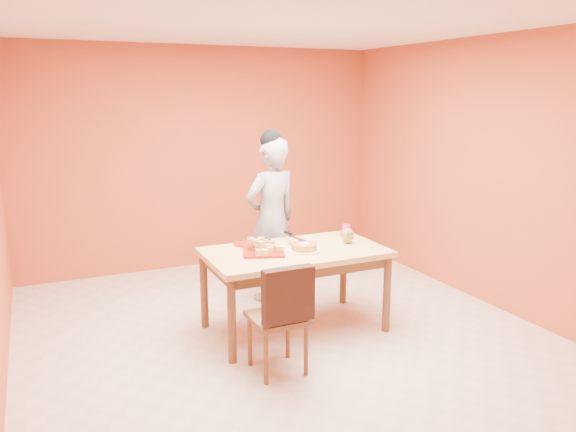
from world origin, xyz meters
name	(u,v)px	position (x,y,z in m)	size (l,w,h in m)	color
floor	(288,339)	(0.00, 0.00, 0.00)	(5.00, 5.00, 0.00)	beige
ceiling	(288,20)	(0.00, 0.00, 2.70)	(5.00, 5.00, 0.00)	white
wall_back	(203,158)	(0.00, 2.50, 1.35)	(4.50, 4.50, 0.00)	#BE4A2C
wall_right	(492,173)	(2.25, 0.00, 1.35)	(5.00, 5.00, 0.00)	#BE4A2C
dining_table	(295,260)	(0.15, 0.17, 0.67)	(1.60, 0.90, 0.76)	tan
dining_chair	(278,315)	(-0.31, -0.51, 0.47)	(0.41, 0.48, 0.90)	brown
pastry_pile	(264,245)	(-0.14, 0.19, 0.83)	(0.32, 0.32, 0.10)	#DFBB5F
person	(272,220)	(0.28, 1.00, 0.85)	(0.62, 0.41, 1.70)	gray
pastry_platter	(264,252)	(-0.14, 0.19, 0.77)	(0.36, 0.36, 0.02)	maroon
red_dinner_plate	(247,244)	(-0.18, 0.52, 0.77)	(0.24, 0.24, 0.01)	maroon
white_cake_plate	(304,250)	(0.21, 0.10, 0.77)	(0.29, 0.29, 0.01)	silver
sponge_cake	(304,247)	(0.21, 0.10, 0.80)	(0.23, 0.23, 0.05)	#BF6831
cake_server	(296,238)	(0.22, 0.28, 0.83)	(0.05, 0.25, 0.01)	silver
egg_ornament	(348,236)	(0.69, 0.16, 0.83)	(0.12, 0.09, 0.15)	olive
magenta_glass	(346,230)	(0.83, 0.42, 0.82)	(0.08, 0.08, 0.11)	#DE2177
checker_tin	(346,234)	(0.83, 0.43, 0.78)	(0.11, 0.11, 0.03)	black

